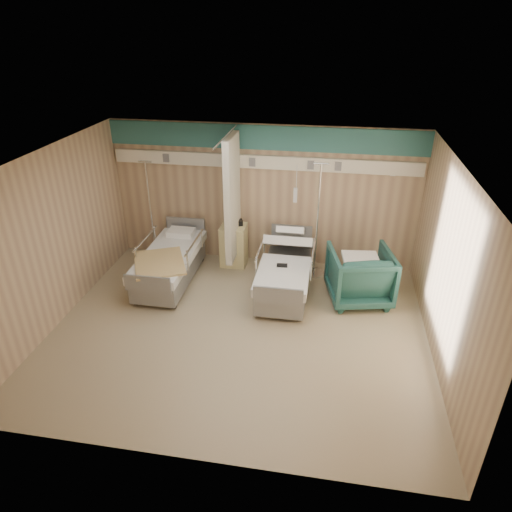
# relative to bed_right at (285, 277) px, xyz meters

# --- Properties ---
(ground) EXTENTS (6.00, 5.00, 0.00)m
(ground) POSITION_rel_bed_right_xyz_m (-0.60, -1.30, -0.32)
(ground) COLOR gray
(ground) RESTS_ON ground
(room_walls) EXTENTS (6.04, 5.04, 2.82)m
(room_walls) POSITION_rel_bed_right_xyz_m (-0.63, -1.05, 1.55)
(room_walls) COLOR tan
(room_walls) RESTS_ON ground
(bed_right) EXTENTS (1.00, 2.16, 0.63)m
(bed_right) POSITION_rel_bed_right_xyz_m (0.00, 0.00, 0.00)
(bed_right) COLOR silver
(bed_right) RESTS_ON ground
(bed_left) EXTENTS (1.00, 2.16, 0.63)m
(bed_left) POSITION_rel_bed_right_xyz_m (-2.20, 0.00, 0.00)
(bed_left) COLOR silver
(bed_left) RESTS_ON ground
(bedside_cabinet) EXTENTS (0.50, 0.48, 0.85)m
(bedside_cabinet) POSITION_rel_bed_right_xyz_m (-1.15, 0.90, 0.11)
(bedside_cabinet) COLOR beige
(bedside_cabinet) RESTS_ON ground
(visitor_armchair) EXTENTS (1.25, 1.27, 0.98)m
(visitor_armchair) POSITION_rel_bed_right_xyz_m (1.32, -0.03, 0.17)
(visitor_armchair) COLOR #21534E
(visitor_armchair) RESTS_ON ground
(waffle_blanket) EXTENTS (0.66, 0.60, 0.07)m
(waffle_blanket) POSITION_rel_bed_right_xyz_m (1.30, -0.07, 0.70)
(waffle_blanket) COLOR white
(waffle_blanket) RESTS_ON visitor_armchair
(iv_stand_right) EXTENTS (0.40, 0.40, 2.25)m
(iv_stand_right) POSITION_rel_bed_right_xyz_m (0.50, 0.76, 0.15)
(iv_stand_right) COLOR silver
(iv_stand_right) RESTS_ON ground
(iv_stand_left) EXTENTS (0.38, 0.38, 2.13)m
(iv_stand_left) POSITION_rel_bed_right_xyz_m (-2.80, 0.76, 0.12)
(iv_stand_left) COLOR silver
(iv_stand_left) RESTS_ON ground
(call_remote) EXTENTS (0.19, 0.10, 0.04)m
(call_remote) POSITION_rel_bed_right_xyz_m (-0.04, -0.19, 0.34)
(call_remote) COLOR black
(call_remote) RESTS_ON bed_right
(tan_blanket) EXTENTS (1.21, 1.31, 0.04)m
(tan_blanket) POSITION_rel_bed_right_xyz_m (-2.21, -0.46, 0.33)
(tan_blanket) COLOR tan
(tan_blanket) RESTS_ON bed_left
(toiletry_bag) EXTENTS (0.25, 0.21, 0.12)m
(toiletry_bag) POSITION_rel_bed_right_xyz_m (-1.08, 0.94, 0.59)
(toiletry_bag) COLOR black
(toiletry_bag) RESTS_ON bedside_cabinet
(white_cup) EXTENTS (0.10, 0.10, 0.12)m
(white_cup) POSITION_rel_bed_right_xyz_m (-1.26, 0.88, 0.59)
(white_cup) COLOR white
(white_cup) RESTS_ON bedside_cabinet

